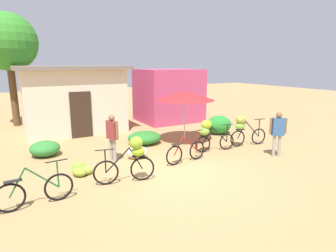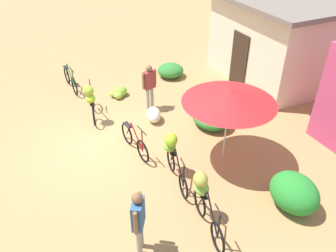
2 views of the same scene
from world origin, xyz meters
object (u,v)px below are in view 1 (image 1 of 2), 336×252
market_umbrella (185,96)px  person_bystander (112,133)px  shop_pink (168,95)px  bicycle_rightmost (244,128)px  bicycle_by_shop (209,133)px  person_vendor (278,130)px  bicycle_leftmost (35,191)px  bicycle_near_pile (132,157)px  building_low (73,99)px  bicycle_center_loaded (186,152)px  tree_behind_building (8,43)px  banana_pile_on_ground (81,170)px  produce_sack (137,152)px

market_umbrella → person_bystander: size_ratio=1.52×
shop_pink → bicycle_rightmost: 5.99m
bicycle_by_shop → person_bystander: size_ratio=1.03×
shop_pink → person_vendor: shop_pink is taller
bicycle_by_shop → person_bystander: person_bystander is taller
bicycle_leftmost → person_bystander: person_bystander is taller
bicycle_near_pile → person_bystander: bearing=86.4°
building_low → bicycle_center_loaded: bearing=-71.3°
tree_behind_building → market_umbrella: 9.42m
banana_pile_on_ground → produce_sack: (2.00, 0.49, 0.08)m
bicycle_near_pile → person_vendor: person_vendor is taller
bicycle_center_loaded → person_vendor: 3.28m
tree_behind_building → bicycle_leftmost: bearing=-89.9°
bicycle_near_pile → market_umbrella: bearing=38.2°
person_vendor → person_bystander: (-5.08, 2.36, -0.01)m
bicycle_leftmost → bicycle_by_shop: (5.89, 1.32, 0.36)m
bicycle_center_loaded → person_bystander: size_ratio=1.03×
shop_pink → tree_behind_building: tree_behind_building is taller
building_low → bicycle_center_loaded: building_low is taller
person_vendor → market_umbrella: bearing=119.7°
person_vendor → banana_pile_on_ground: bearing=165.2°
bicycle_rightmost → person_bystander: person_bystander is taller
tree_behind_building → bicycle_leftmost: (0.01, -9.91, -3.80)m
tree_behind_building → person_vendor: tree_behind_building is taller
building_low → bicycle_by_shop: 6.94m
market_umbrella → produce_sack: (-2.51, -0.97, -1.70)m
banana_pile_on_ground → building_low: bearing=79.7°
shop_pink → bicycle_center_loaded: (-2.98, -6.40, -1.08)m
bicycle_leftmost → person_bystander: 3.35m
bicycle_near_pile → bicycle_rightmost: size_ratio=1.01×
tree_behind_building → produce_sack: size_ratio=8.04×
shop_pink → person_bystander: bearing=-134.6°
bicycle_leftmost → bicycle_center_loaded: 4.63m
produce_sack → bicycle_by_shop: bearing=-13.0°
bicycle_leftmost → person_bystander: size_ratio=1.09×
bicycle_rightmost → person_bystander: bearing=170.2°
banana_pile_on_ground → produce_sack: size_ratio=1.08×
bicycle_near_pile → person_vendor: 5.23m
building_low → bicycle_center_loaded: (2.19, -6.45, -1.20)m
shop_pink → banana_pile_on_ground: 8.60m
tree_behind_building → person_vendor: (7.63, -10.15, -3.21)m
shop_pink → bicycle_by_shop: 6.15m
market_umbrella → bicycle_center_loaded: market_umbrella is taller
shop_pink → bicycle_near_pile: bearing=-126.2°
building_low → bicycle_leftmost: (-2.38, -7.25, -1.19)m
bicycle_by_shop → shop_pink: bearing=74.2°
bicycle_by_shop → market_umbrella: bearing=91.8°
produce_sack → building_low: bearing=100.0°
banana_pile_on_ground → bicycle_near_pile: bearing=-48.4°
bicycle_center_loaded → produce_sack: 1.67m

